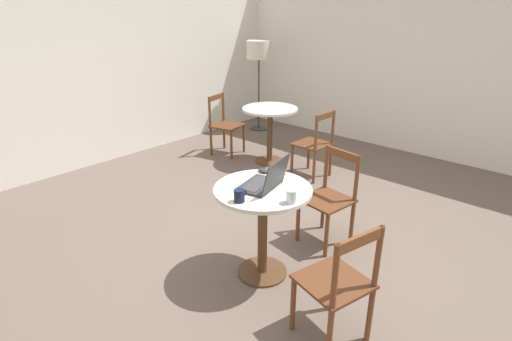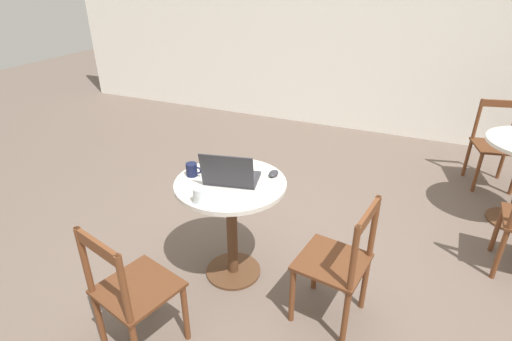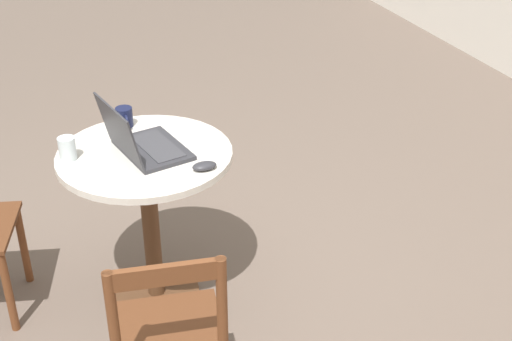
{
  "view_description": "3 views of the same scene",
  "coord_description": "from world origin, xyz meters",
  "px_view_note": "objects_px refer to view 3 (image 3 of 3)",
  "views": [
    {
      "loc": [
        -2.47,
        -1.83,
        2.01
      ],
      "look_at": [
        -0.14,
        0.25,
        0.72
      ],
      "focal_mm": 28.0,
      "sensor_mm": 36.0,
      "label": 1
    },
    {
      "loc": [
        0.63,
        -2.11,
        2.01
      ],
      "look_at": [
        -0.4,
        0.26,
        0.69
      ],
      "focal_mm": 28.0,
      "sensor_mm": 36.0,
      "label": 2
    },
    {
      "loc": [
        2.18,
        -0.57,
        2.16
      ],
      "look_at": [
        -0.19,
        0.33,
        0.72
      ],
      "focal_mm": 50.0,
      "sensor_mm": 36.0,
      "label": 3
    }
  ],
  "objects_px": {
    "cafe_table_near": "(148,189)",
    "laptop": "(142,143)",
    "chair_near_right": "(169,341)",
    "drinking_glass": "(67,148)",
    "mouse": "(204,166)",
    "mug": "(124,117)"
  },
  "relations": [
    {
      "from": "cafe_table_near",
      "to": "laptop",
      "type": "relative_size",
      "value": 1.94
    },
    {
      "from": "chair_near_right",
      "to": "cafe_table_near",
      "type": "bearing_deg",
      "value": 171.4
    },
    {
      "from": "chair_near_right",
      "to": "drinking_glass",
      "type": "bearing_deg",
      "value": -167.26
    },
    {
      "from": "cafe_table_near",
      "to": "mouse",
      "type": "xyz_separation_m",
      "value": [
        0.23,
        0.19,
        0.19
      ]
    },
    {
      "from": "cafe_table_near",
      "to": "mouse",
      "type": "bearing_deg",
      "value": 40.34
    },
    {
      "from": "mouse",
      "to": "mug",
      "type": "height_order",
      "value": "mug"
    },
    {
      "from": "cafe_table_near",
      "to": "chair_near_right",
      "type": "xyz_separation_m",
      "value": [
        0.77,
        -0.12,
        -0.16
      ]
    },
    {
      "from": "chair_near_right",
      "to": "drinking_glass",
      "type": "xyz_separation_m",
      "value": [
        -0.83,
        -0.19,
        0.38
      ]
    },
    {
      "from": "laptop",
      "to": "mouse",
      "type": "relative_size",
      "value": 3.91
    },
    {
      "from": "mouse",
      "to": "drinking_glass",
      "type": "bearing_deg",
      "value": -119.48
    },
    {
      "from": "cafe_table_near",
      "to": "mouse",
      "type": "distance_m",
      "value": 0.36
    },
    {
      "from": "chair_near_right",
      "to": "laptop",
      "type": "relative_size",
      "value": 2.17
    },
    {
      "from": "chair_near_right",
      "to": "mug",
      "type": "bearing_deg",
      "value": 174.97
    },
    {
      "from": "chair_near_right",
      "to": "laptop",
      "type": "bearing_deg",
      "value": 171.86
    },
    {
      "from": "cafe_table_near",
      "to": "drinking_glass",
      "type": "xyz_separation_m",
      "value": [
        -0.05,
        -0.3,
        0.23
      ]
    },
    {
      "from": "cafe_table_near",
      "to": "mouse",
      "type": "height_order",
      "value": "mouse"
    },
    {
      "from": "cafe_table_near",
      "to": "mouse",
      "type": "relative_size",
      "value": 7.6
    },
    {
      "from": "chair_near_right",
      "to": "mouse",
      "type": "height_order",
      "value": "chair_near_right"
    },
    {
      "from": "laptop",
      "to": "mug",
      "type": "bearing_deg",
      "value": -176.54
    },
    {
      "from": "mouse",
      "to": "mug",
      "type": "relative_size",
      "value": 0.89
    },
    {
      "from": "drinking_glass",
      "to": "laptop",
      "type": "bearing_deg",
      "value": 77.88
    },
    {
      "from": "mug",
      "to": "drinking_glass",
      "type": "bearing_deg",
      "value": -51.84
    }
  ]
}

